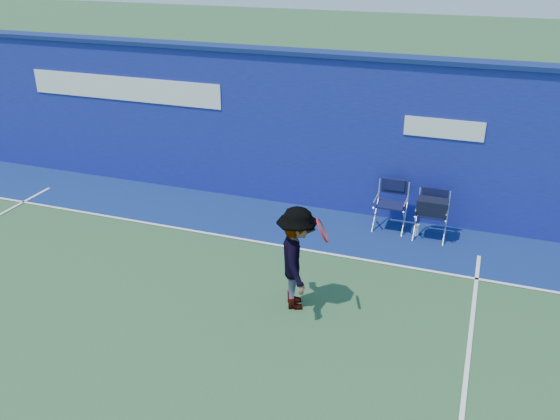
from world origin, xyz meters
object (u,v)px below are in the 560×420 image
(directors_chair_right, at_px, (431,220))
(tennis_player, at_px, (297,258))
(water_bottle, at_px, (417,230))
(directors_chair_left, at_px, (390,214))

(directors_chair_right, bearing_deg, tennis_player, -119.14)
(directors_chair_right, xyz_separation_m, water_bottle, (-0.23, 0.01, -0.26))
(directors_chair_left, relative_size, directors_chair_right, 1.04)
(directors_chair_right, bearing_deg, water_bottle, 176.60)
(directors_chair_right, height_order, tennis_player, tennis_player)
(directors_chair_left, relative_size, tennis_player, 0.59)
(directors_chair_right, height_order, water_bottle, directors_chair_right)
(directors_chair_left, xyz_separation_m, tennis_player, (-0.85, -3.00, 0.49))
(directors_chair_left, bearing_deg, directors_chair_right, -9.85)
(directors_chair_left, distance_m, tennis_player, 3.16)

